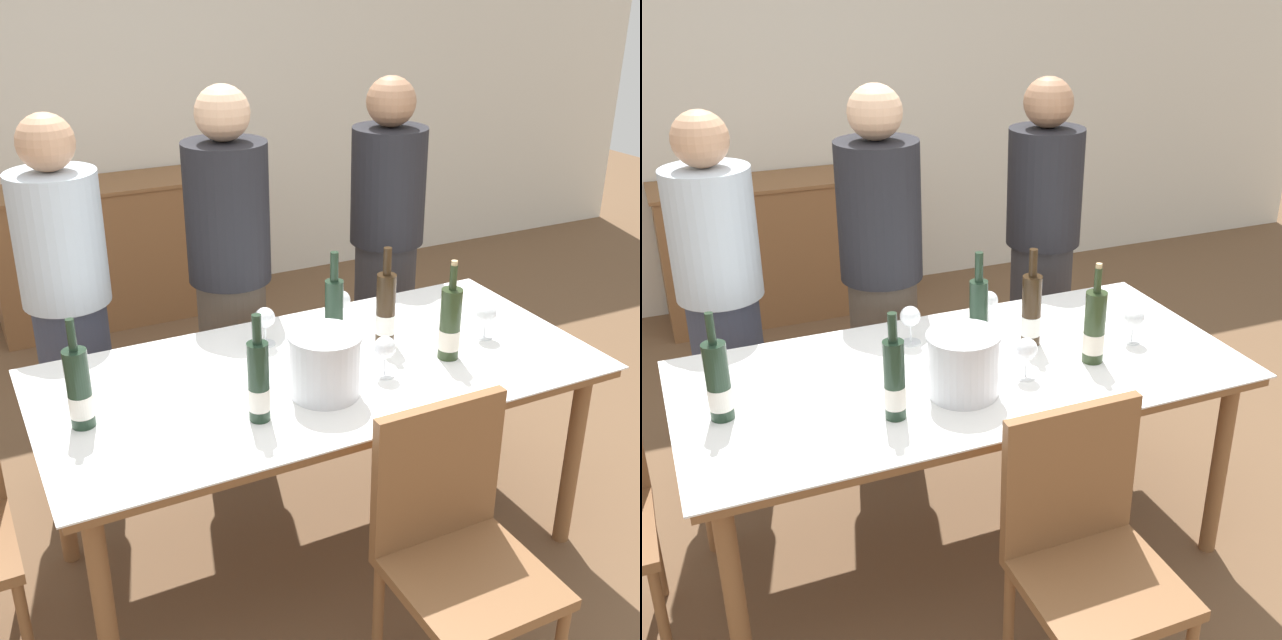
% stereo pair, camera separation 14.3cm
% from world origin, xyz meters
% --- Properties ---
extents(ground_plane, '(12.00, 12.00, 0.00)m').
position_xyz_m(ground_plane, '(0.00, 0.00, 0.00)').
color(ground_plane, brown).
extents(back_wall, '(8.00, 0.10, 2.80)m').
position_xyz_m(back_wall, '(0.00, 2.75, 1.40)').
color(back_wall, silver).
rests_on(back_wall, ground_plane).
extents(sideboard_cabinet, '(1.32, 0.46, 0.84)m').
position_xyz_m(sideboard_cabinet, '(-0.20, 2.46, 0.42)').
color(sideboard_cabinet, brown).
rests_on(sideboard_cabinet, ground_plane).
extents(dining_table, '(1.89, 0.91, 0.76)m').
position_xyz_m(dining_table, '(0.00, 0.00, 0.69)').
color(dining_table, brown).
rests_on(dining_table, ground_plane).
extents(ice_bucket, '(0.23, 0.23, 0.21)m').
position_xyz_m(ice_bucket, '(-0.06, -0.16, 0.87)').
color(ice_bucket, silver).
rests_on(ice_bucket, dining_table).
extents(wine_bottle_0, '(0.07, 0.07, 0.34)m').
position_xyz_m(wine_bottle_0, '(-0.31, -0.21, 0.89)').
color(wine_bottle_0, '#1E3323').
rests_on(wine_bottle_0, dining_table).
extents(wine_bottle_1, '(0.07, 0.07, 0.36)m').
position_xyz_m(wine_bottle_1, '(0.11, 0.11, 0.89)').
color(wine_bottle_1, '#1E3323').
rests_on(wine_bottle_1, dining_table).
extents(wine_bottle_2, '(0.07, 0.07, 0.36)m').
position_xyz_m(wine_bottle_2, '(0.30, 0.08, 0.89)').
color(wine_bottle_2, '#332314').
rests_on(wine_bottle_2, dining_table).
extents(wine_bottle_3, '(0.07, 0.07, 0.36)m').
position_xyz_m(wine_bottle_3, '(0.43, -0.12, 0.88)').
color(wine_bottle_3, '#28381E').
rests_on(wine_bottle_3, dining_table).
extents(wine_bottle_4, '(0.07, 0.07, 0.35)m').
position_xyz_m(wine_bottle_4, '(-0.79, -0.01, 0.88)').
color(wine_bottle_4, '#1E3323').
rests_on(wine_bottle_4, dining_table).
extents(wine_glass_0, '(0.07, 0.07, 0.14)m').
position_xyz_m(wine_glass_0, '(0.17, -0.14, 0.86)').
color(wine_glass_0, white).
rests_on(wine_glass_0, dining_table).
extents(wine_glass_1, '(0.07, 0.07, 0.14)m').
position_xyz_m(wine_glass_1, '(0.23, 0.28, 0.86)').
color(wine_glass_1, white).
rests_on(wine_glass_1, dining_table).
extents(wine_glass_2, '(0.08, 0.08, 0.13)m').
position_xyz_m(wine_glass_2, '(0.64, -0.05, 0.85)').
color(wine_glass_2, white).
rests_on(wine_glass_2, dining_table).
extents(wine_glass_3, '(0.07, 0.07, 0.14)m').
position_xyz_m(wine_glass_3, '(-0.09, 0.25, 0.86)').
color(wine_glass_3, white).
rests_on(wine_glass_3, dining_table).
extents(chair_near_front, '(0.42, 0.42, 0.91)m').
position_xyz_m(chair_near_front, '(0.09, -0.68, 0.52)').
color(chair_near_front, brown).
rests_on(chair_near_front, ground_plane).
extents(person_host, '(0.33, 0.33, 1.54)m').
position_xyz_m(person_host, '(-0.68, 0.80, 0.77)').
color(person_host, '#383F56').
rests_on(person_host, ground_plane).
extents(person_guest_left, '(0.33, 0.33, 1.61)m').
position_xyz_m(person_guest_left, '(-0.05, 0.70, 0.81)').
color(person_guest_left, '#51473D').
rests_on(person_guest_left, ground_plane).
extents(person_guest_right, '(0.33, 0.33, 1.58)m').
position_xyz_m(person_guest_right, '(0.74, 0.81, 0.79)').
color(person_guest_right, '#2D2D33').
rests_on(person_guest_right, ground_plane).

